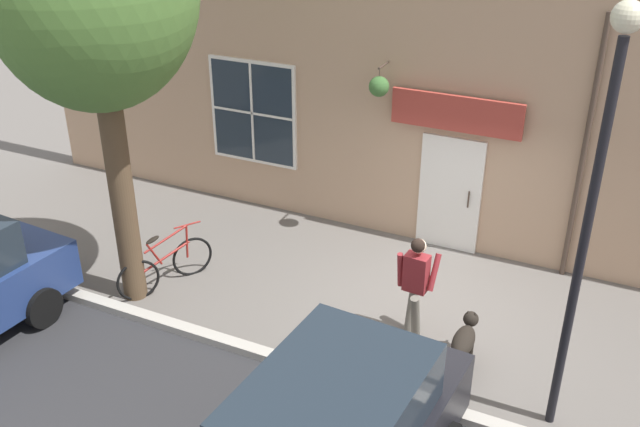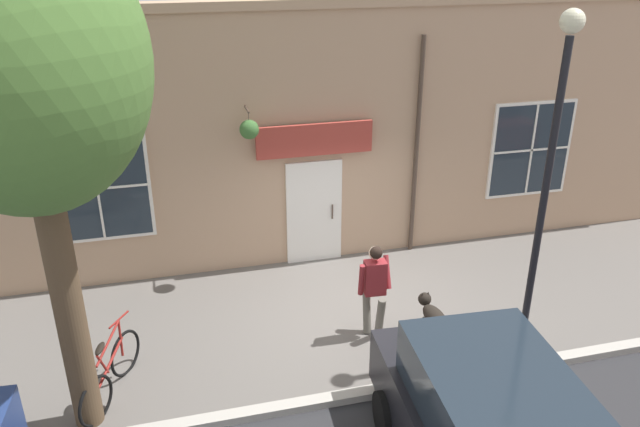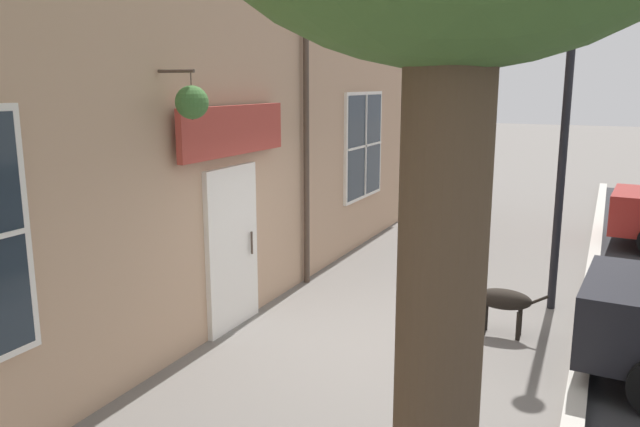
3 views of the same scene
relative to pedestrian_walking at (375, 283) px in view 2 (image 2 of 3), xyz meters
name	(u,v)px [view 2 (image 2 of 3)]	position (x,y,z in m)	size (l,w,h in m)	color
ground_plane	(357,316)	(-0.56, -0.08, -0.96)	(90.00, 90.00, 0.00)	#66605B
storefront_facade	(323,137)	(-2.90, -0.08, 1.54)	(0.95, 18.00, 5.00)	tan
pedestrian_walking	(375,283)	(0.00, 0.00, 0.00)	(0.55, 0.57, 1.62)	#6B665B
dog_on_leash	(433,316)	(0.41, 0.86, -0.49)	(1.10, 0.31, 0.71)	black
street_tree_by_curb	(25,71)	(0.92, -4.34, 3.73)	(2.98, 2.68, 6.43)	brown
leaning_bicycle	(111,373)	(0.49, -4.06, -0.58)	(1.60, 0.77, 1.01)	black
street_lamp	(552,147)	(0.96, 2.15, 2.39)	(0.32, 0.32, 5.17)	black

